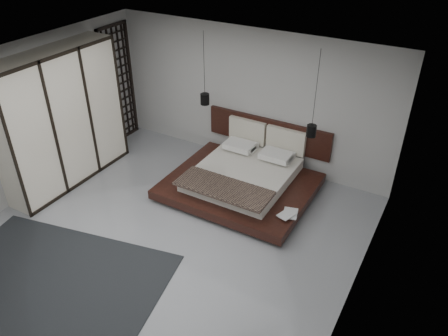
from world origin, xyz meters
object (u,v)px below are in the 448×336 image
Objects in this scene: pendant_left at (205,99)px; lattice_screen at (119,85)px; wardrobe at (61,119)px; bed at (244,177)px; rug at (49,285)px; pendant_right at (311,130)px.

lattice_screen is at bearing 176.78° from pendant_left.
wardrobe is (-2.08, -1.75, -0.20)m from pendant_left.
lattice_screen is 1.84× the size of pendant_left.
bed is at bearing -8.93° from lattice_screen.
lattice_screen is 3.61m from bed.
lattice_screen is at bearing 171.07° from bed.
pendant_right is at bearing 59.06° from rug.
bed is at bearing -159.57° from pendant_right.
pendant_right is at bearing 0.00° from pendant_left.
wardrobe is at bearing 129.20° from rug.
pendant_left is 0.54× the size of wardrobe.
wardrobe is at bearing -139.83° from pendant_left.
pendant_right is 0.47× the size of rug.
pendant_right is at bearing 22.37° from wardrobe.
rug is (-0.23, -4.02, -1.49)m from pendant_left.
rug is at bearing -120.94° from pendant_right.
bed is 1.88× the size of pendant_left.
bed reaches higher than rug.
bed is at bearing 23.03° from wardrobe.
rug is (2.10, -4.15, -1.29)m from lattice_screen.
bed is 1.01× the size of wardrobe.
wardrobe is (-3.17, -1.35, 1.02)m from bed.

